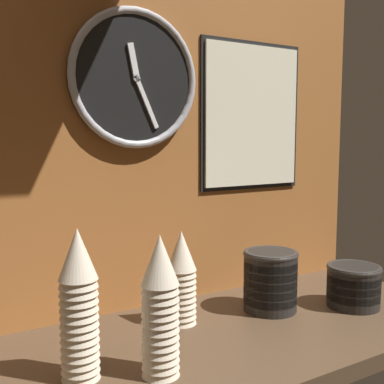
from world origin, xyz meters
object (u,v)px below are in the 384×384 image
Objects in this scene: bowl_stack_right at (270,279)px; bowl_stack_far_right at (354,284)px; cup_stack_center_left at (79,304)px; cup_stack_center at (160,306)px; cup_stack_center_right at (181,277)px; menu_board at (252,116)px; wall_clock at (135,79)px.

bowl_stack_right reaches higher than bowl_stack_far_right.
cup_stack_center_left is 0.15m from cup_stack_center.
cup_stack_center_right is 0.49m from bowl_stack_far_right.
cup_stack_center_left is at bearing 179.56° from bowl_stack_far_right.
menu_board is at bearing 35.25° from cup_stack_center.
bowl_stack_far_right is 0.81m from wall_clock.
cup_stack_center_left is 0.78m from bowl_stack_far_right.
wall_clock reaches higher than bowl_stack_far_right.
cup_stack_center_right is 0.26m from bowl_stack_right.
bowl_stack_right is at bearing -31.23° from wall_clock.
wall_clock is (-0.05, 0.14, 0.50)m from cup_stack_center_right.
cup_stack_center is 0.64m from bowl_stack_far_right.
bowl_stack_far_right is at bearing -24.87° from bowl_stack_right.
menu_board is at bearing 23.96° from cup_stack_center_right.
cup_stack_center_left reaches higher than bowl_stack_right.
cup_stack_center is at bearing -158.83° from bowl_stack_right.
cup_stack_center_left is at bearing -155.80° from cup_stack_center_right.
menu_board is (0.50, 0.36, 0.39)m from cup_stack_center.
cup_stack_center is at bearing -108.32° from wall_clock.
wall_clock is at bearing 110.96° from cup_stack_center_right.
cup_stack_center_left is 0.83× the size of wall_clock.
wall_clock is (0.11, 0.35, 0.47)m from cup_stack_center.
bowl_stack_far_right is at bearing -66.10° from menu_board.
cup_stack_center_right is at bearing -156.04° from menu_board.
cup_stack_center_left is 0.67× the size of menu_board.
cup_stack_center_left is 0.60m from wall_clock.
cup_stack_center_left is 1.26× the size of cup_stack_center_right.
cup_stack_center_right is at bearing 24.20° from cup_stack_center_left.
bowl_stack_right is 0.37× the size of menu_board.
wall_clock is 0.81× the size of menu_board.
wall_clock is at bearing 148.77° from bowl_stack_right.
bowl_stack_far_right is 0.56m from menu_board.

